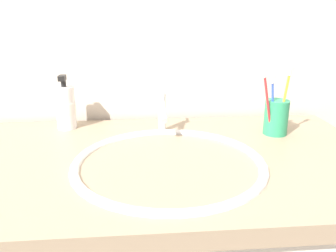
{
  "coord_description": "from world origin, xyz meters",
  "views": [
    {
      "loc": [
        -0.05,
        -0.85,
        1.21
      ],
      "look_at": [
        0.02,
        -0.02,
        0.94
      ],
      "focal_mm": 37.39,
      "sensor_mm": 36.0,
      "label": 1
    }
  ],
  "objects": [
    {
      "name": "sink_basin",
      "position": [
        0.02,
        -0.05,
        0.81
      ],
      "size": [
        0.49,
        0.49,
        0.12
      ],
      "color": "white",
      "rests_on": "vanity_counter"
    },
    {
      "name": "toothbrush_cup",
      "position": [
        0.37,
        0.15,
        0.9
      ],
      "size": [
        0.07,
        0.07,
        0.11
      ],
      "primitive_type": "cylinder",
      "color": "#2D9966",
      "rests_on": "vanity_counter"
    },
    {
      "name": "tiled_wall_back",
      "position": [
        0.0,
        0.37,
        1.2
      ],
      "size": [
        2.38,
        0.04,
        2.4
      ],
      "primitive_type": "cube",
      "color": "beige",
      "rests_on": "ground"
    },
    {
      "name": "soap_dispenser",
      "position": [
        -0.29,
        0.26,
        0.92
      ],
      "size": [
        0.06,
        0.06,
        0.17
      ],
      "color": "white",
      "rests_on": "vanity_counter"
    },
    {
      "name": "toothbrush_red",
      "position": [
        0.32,
        0.12,
        0.97
      ],
      "size": [
        0.06,
        0.03,
        0.2
      ],
      "color": "red",
      "rests_on": "toothbrush_cup"
    },
    {
      "name": "toothbrush_blue",
      "position": [
        0.35,
        0.14,
        0.96
      ],
      "size": [
        0.03,
        0.02,
        0.18
      ],
      "color": "blue",
      "rests_on": "toothbrush_cup"
    },
    {
      "name": "toothbrush_yellow",
      "position": [
        0.38,
        0.13,
        0.97
      ],
      "size": [
        0.02,
        0.04,
        0.21
      ],
      "color": "yellow",
      "rests_on": "toothbrush_cup"
    },
    {
      "name": "faucet",
      "position": [
        0.02,
        0.19,
        0.92
      ],
      "size": [
        0.02,
        0.14,
        0.13
      ],
      "color": "silver",
      "rests_on": "sink_basin"
    }
  ]
}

